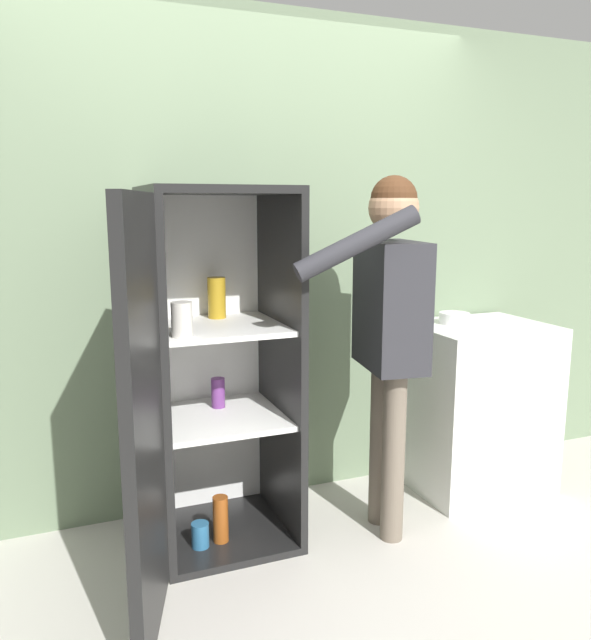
{
  "coord_description": "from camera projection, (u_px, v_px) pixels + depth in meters",
  "views": [
    {
      "loc": [
        -0.94,
        -2.12,
        1.59
      ],
      "look_at": [
        0.14,
        0.61,
        1.04
      ],
      "focal_mm": 35.0,
      "sensor_mm": 36.0,
      "label": 1
    }
  ],
  "objects": [
    {
      "name": "refrigerator",
      "position": [
        203.0,
        377.0,
        2.78
      ],
      "size": [
        0.86,
        1.24,
        1.67
      ],
      "color": "black",
      "rests_on": "ground_plane"
    },
    {
      "name": "ground_plane",
      "position": [
        319.0,
        595.0,
        2.57
      ],
      "size": [
        12.0,
        12.0,
        0.0
      ],
      "primitive_type": "plane",
      "color": "beige"
    },
    {
      "name": "wall_back",
      "position": [
        245.0,
        265.0,
        3.23
      ],
      "size": [
        7.0,
        0.06,
        2.55
      ],
      "color": "gray",
      "rests_on": "ground_plane"
    },
    {
      "name": "counter",
      "position": [
        476.0,
        406.0,
        3.51
      ],
      "size": [
        0.73,
        0.59,
        0.94
      ],
      "color": "white",
      "rests_on": "ground_plane"
    },
    {
      "name": "bowl",
      "position": [
        454.0,
        318.0,
        3.45
      ],
      "size": [
        0.17,
        0.17,
        0.06
      ],
      "color": "white",
      "rests_on": "counter"
    },
    {
      "name": "person",
      "position": [
        389.0,
        311.0,
        2.89
      ],
      "size": [
        0.71,
        0.56,
        1.72
      ],
      "color": "#726656",
      "rests_on": "ground_plane"
    }
  ]
}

